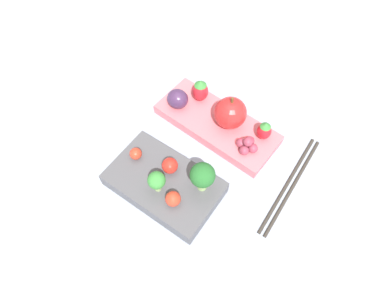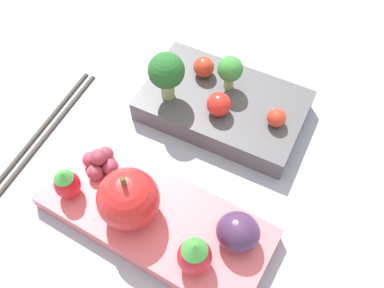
# 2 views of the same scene
# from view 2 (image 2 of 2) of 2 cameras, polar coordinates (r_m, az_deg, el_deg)

# --- Properties ---
(ground_plane) EXTENTS (4.00, 4.00, 0.00)m
(ground_plane) POSITION_cam_2_polar(r_m,az_deg,el_deg) (0.46, -0.39, -2.91)
(ground_plane) COLOR #939EB2
(bento_box_savoury) EXTENTS (0.19, 0.13, 0.03)m
(bento_box_savoury) POSITION_cam_2_polar(r_m,az_deg,el_deg) (0.49, 4.19, 5.12)
(bento_box_savoury) COLOR #4C4C51
(bento_box_savoury) RESTS_ON ground_plane
(bento_box_fruit) EXTENTS (0.24, 0.13, 0.02)m
(bento_box_fruit) POSITION_cam_2_polar(r_m,az_deg,el_deg) (0.42, -4.90, -9.80)
(bento_box_fruit) COLOR #DB6670
(bento_box_fruit) RESTS_ON ground_plane
(broccoli_floret_0) EXTENTS (0.03, 0.03, 0.04)m
(broccoli_floret_0) POSITION_cam_2_polar(r_m,az_deg,el_deg) (0.47, 5.09, 9.80)
(broccoli_floret_0) COLOR #93B770
(broccoli_floret_0) RESTS_ON bento_box_savoury
(broccoli_floret_1) EXTENTS (0.04, 0.04, 0.06)m
(broccoli_floret_1) POSITION_cam_2_polar(r_m,az_deg,el_deg) (0.45, -3.43, 9.54)
(broccoli_floret_1) COLOR #93B770
(broccoli_floret_1) RESTS_ON bento_box_savoury
(cherry_tomato_0) EXTENTS (0.02, 0.02, 0.02)m
(cherry_tomato_0) POSITION_cam_2_polar(r_m,az_deg,el_deg) (0.49, 1.57, 10.25)
(cherry_tomato_0) COLOR red
(cherry_tomato_0) RESTS_ON bento_box_savoury
(cherry_tomato_1) EXTENTS (0.02, 0.02, 0.02)m
(cherry_tomato_1) POSITION_cam_2_polar(r_m,az_deg,el_deg) (0.46, 11.21, 3.46)
(cherry_tomato_1) COLOR red
(cherry_tomato_1) RESTS_ON bento_box_savoury
(cherry_tomato_2) EXTENTS (0.03, 0.03, 0.03)m
(cherry_tomato_2) POSITION_cam_2_polar(r_m,az_deg,el_deg) (0.46, 3.59, 5.29)
(cherry_tomato_2) COLOR red
(cherry_tomato_2) RESTS_ON bento_box_savoury
(apple) EXTENTS (0.06, 0.06, 0.07)m
(apple) POSITION_cam_2_polar(r_m,az_deg,el_deg) (0.39, -8.50, -7.27)
(apple) COLOR red
(apple) RESTS_ON bento_box_fruit
(strawberry_0) EXTENTS (0.03, 0.03, 0.04)m
(strawberry_0) POSITION_cam_2_polar(r_m,az_deg,el_deg) (0.42, -16.36, -5.09)
(strawberry_0) COLOR red
(strawberry_0) RESTS_ON bento_box_fruit
(strawberry_1) EXTENTS (0.03, 0.03, 0.05)m
(strawberry_1) POSITION_cam_2_polar(r_m,az_deg,el_deg) (0.38, 0.34, -14.65)
(strawberry_1) COLOR red
(strawberry_1) RESTS_ON bento_box_fruit
(plum) EXTENTS (0.04, 0.04, 0.04)m
(plum) POSITION_cam_2_polar(r_m,az_deg,el_deg) (0.39, 6.16, -11.59)
(plum) COLOR #42284C
(plum) RESTS_ON bento_box_fruit
(grape_cluster) EXTENTS (0.04, 0.04, 0.03)m
(grape_cluster) POSITION_cam_2_polar(r_m,az_deg,el_deg) (0.44, -12.18, -2.37)
(grape_cluster) COLOR #93384C
(grape_cluster) RESTS_ON bento_box_fruit
(chopsticks_pair) EXTENTS (0.03, 0.21, 0.01)m
(chopsticks_pair) POSITION_cam_2_polar(r_m,az_deg,el_deg) (0.51, -19.84, 0.77)
(chopsticks_pair) COLOR #332D28
(chopsticks_pair) RESTS_ON ground_plane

